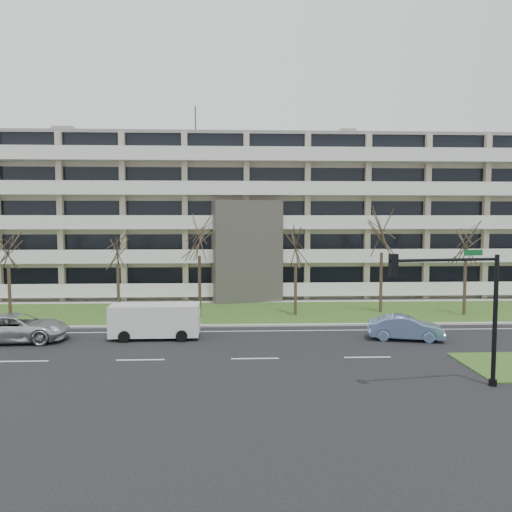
{
  "coord_description": "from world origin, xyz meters",
  "views": [
    {
      "loc": [
        -1.03,
        -25.81,
        7.33
      ],
      "look_at": [
        0.47,
        10.0,
        4.7
      ],
      "focal_mm": 35.0,
      "sensor_mm": 36.0,
      "label": 1
    }
  ],
  "objects_px": {
    "blue_sedan": "(405,328)",
    "traffic_signal": "(460,299)",
    "white_van": "(156,318)",
    "silver_pickup": "(17,328)"
  },
  "relations": [
    {
      "from": "blue_sedan",
      "to": "white_van",
      "type": "distance_m",
      "value": 15.3
    },
    {
      "from": "silver_pickup",
      "to": "blue_sedan",
      "type": "height_order",
      "value": "silver_pickup"
    },
    {
      "from": "white_van",
      "to": "traffic_signal",
      "type": "height_order",
      "value": "traffic_signal"
    },
    {
      "from": "white_van",
      "to": "blue_sedan",
      "type": "bearing_deg",
      "value": -4.53
    },
    {
      "from": "white_van",
      "to": "traffic_signal",
      "type": "xyz_separation_m",
      "value": [
        14.55,
        -9.83,
        2.64
      ]
    },
    {
      "from": "traffic_signal",
      "to": "white_van",
      "type": "bearing_deg",
      "value": 137.32
    },
    {
      "from": "blue_sedan",
      "to": "white_van",
      "type": "height_order",
      "value": "white_van"
    },
    {
      "from": "white_van",
      "to": "traffic_signal",
      "type": "distance_m",
      "value": 17.76
    },
    {
      "from": "blue_sedan",
      "to": "traffic_signal",
      "type": "xyz_separation_m",
      "value": [
        -0.71,
        -8.79,
        3.17
      ]
    },
    {
      "from": "blue_sedan",
      "to": "traffic_signal",
      "type": "bearing_deg",
      "value": -172.27
    }
  ]
}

